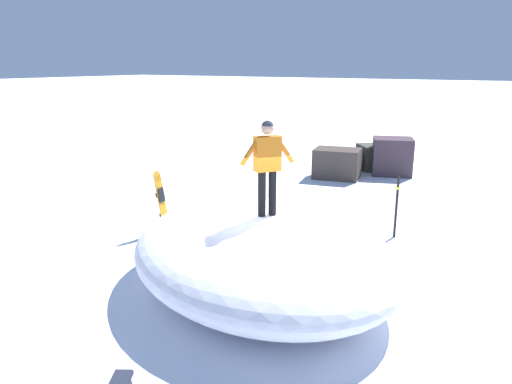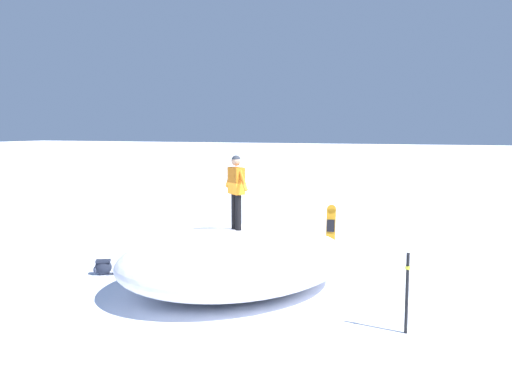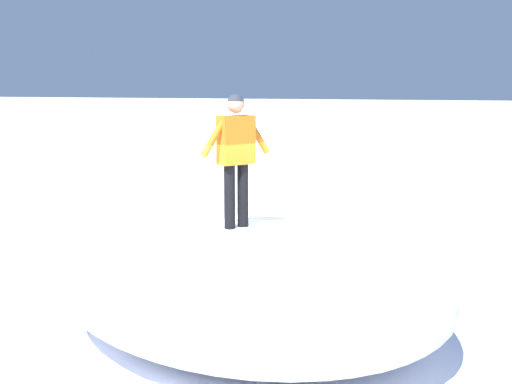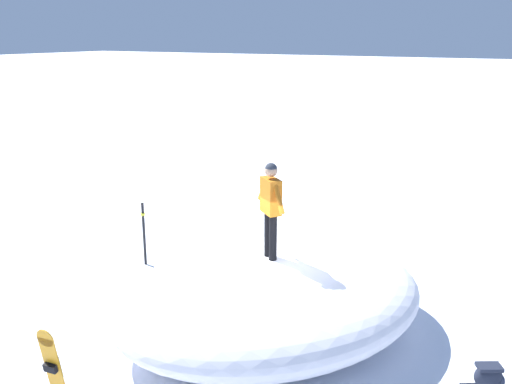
# 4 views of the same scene
# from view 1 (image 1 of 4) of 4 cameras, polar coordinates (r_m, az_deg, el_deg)

# --- Properties ---
(ground) EXTENTS (240.00, 240.00, 0.00)m
(ground) POSITION_cam_1_polar(r_m,az_deg,el_deg) (9.07, 0.26, -11.55)
(ground) COLOR white
(snow_mound) EXTENTS (6.72, 7.17, 1.42)m
(snow_mound) POSITION_cam_1_polar(r_m,az_deg,el_deg) (8.85, 0.70, -7.18)
(snow_mound) COLOR white
(snow_mound) RESTS_ON ground
(snowboarder_standing) EXTENTS (0.85, 0.70, 1.70)m
(snowboarder_standing) POSITION_cam_1_polar(r_m,az_deg,el_deg) (8.36, 1.35, 3.84)
(snowboarder_standing) COLOR black
(snowboarder_standing) RESTS_ON snow_mound
(snowboard_primary_upright) EXTENTS (0.29, 0.30, 1.56)m
(snowboard_primary_upright) POSITION_cam_1_polar(r_m,az_deg,el_deg) (11.91, -11.14, -1.11)
(snowboard_primary_upright) COLOR orange
(snowboard_primary_upright) RESTS_ON ground
(trail_marker_pole) EXTENTS (0.10, 0.10, 1.50)m
(trail_marker_pole) POSITION_cam_1_polar(r_m,az_deg,el_deg) (11.87, 16.31, -1.56)
(trail_marker_pole) COLOR black
(trail_marker_pole) RESTS_ON ground
(rock_outcrop) EXTENTS (3.64, 3.33, 1.37)m
(rock_outcrop) POSITION_cam_1_polar(r_m,az_deg,el_deg) (18.54, 12.81, 3.81)
(rock_outcrop) COLOR #413831
(rock_outcrop) RESTS_ON ground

